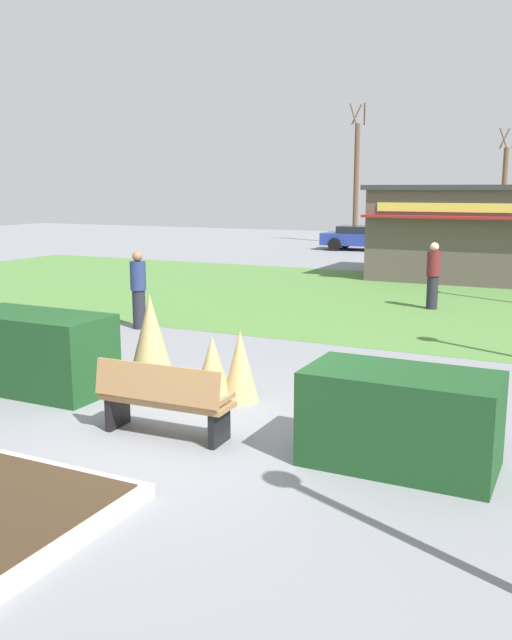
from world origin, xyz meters
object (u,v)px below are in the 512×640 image
(person_strolling, at_px, (138,289))
(parked_car_center_slot, at_px, (477,241))
(tree_center_bg, at_px, (504,193))
(park_bench, at_px, (163,399))
(person_standing, at_px, (433,275))
(parked_car_west_slot, at_px, (365,237))
(tree_right_bg, at_px, (356,182))
(food_kiosk, at_px, (500,233))

(person_strolling, relative_size, parked_car_center_slot, 0.40)
(parked_car_center_slot, height_order, tree_center_bg, tree_center_bg)
(park_bench, xyz_separation_m, tree_center_bg, (-0.01, 33.94, 2.30))
(person_standing, bearing_deg, parked_car_west_slot, 109.43)
(park_bench, relative_size, person_standing, 1.02)
(parked_car_west_slot, relative_size, tree_right_bg, 0.57)
(park_bench, xyz_separation_m, parked_car_west_slot, (-5.54, 26.16, 0.16))
(parked_car_west_slot, xyz_separation_m, parked_car_center_slot, (5.37, 0.00, 0.00))
(food_kiosk, xyz_separation_m, tree_right_bg, (-9.13, 12.83, 1.83))
(person_standing, height_order, parked_car_west_slot, person_standing)
(person_strolling, distance_m, tree_right_bg, 25.02)
(parked_car_west_slot, bearing_deg, person_strolling, -86.29)
(parked_car_west_slot, distance_m, parked_car_center_slot, 5.37)
(tree_right_bg, bearing_deg, person_standing, -66.73)
(person_strolling, distance_m, parked_car_west_slot, 20.88)
(person_standing, height_order, tree_center_bg, tree_center_bg)
(parked_car_center_slot, relative_size, tree_right_bg, 0.56)
(parked_car_center_slot, xyz_separation_m, tree_right_bg, (-7.14, 3.86, 2.76))
(person_standing, bearing_deg, tree_center_bg, 89.06)
(park_bench, distance_m, parked_car_west_slot, 26.75)
(person_standing, xyz_separation_m, tree_center_bg, (-1.05, 23.31, 1.92))
(person_standing, xyz_separation_m, tree_right_bg, (-8.34, 19.41, 2.54))
(parked_car_west_slot, bearing_deg, person_standing, -67.06)
(person_strolling, bearing_deg, person_standing, 131.10)
(person_standing, bearing_deg, food_kiosk, 79.67)
(food_kiosk, relative_size, person_strolling, 4.89)
(food_kiosk, relative_size, tree_right_bg, 1.09)
(park_bench, distance_m, person_standing, 10.68)
(person_standing, xyz_separation_m, parked_car_center_slot, (-1.21, 15.54, -0.22))
(parked_car_center_slot, bearing_deg, person_standing, -85.56)
(park_bench, bearing_deg, tree_right_bg, 103.68)
(person_standing, relative_size, tree_right_bg, 0.22)
(park_bench, bearing_deg, food_kiosk, 83.96)
(tree_center_bg, bearing_deg, tree_right_bg, -151.84)
(person_strolling, relative_size, person_standing, 1.00)
(person_strolling, bearing_deg, parked_car_center_slot, 164.83)
(person_strolling, xyz_separation_m, parked_car_west_slot, (-1.35, 20.83, -0.22))
(tree_right_bg, xyz_separation_m, tree_center_bg, (7.30, 3.91, -0.62))
(food_kiosk, height_order, parked_car_center_slot, food_kiosk)
(food_kiosk, height_order, tree_right_bg, tree_right_bg)
(person_strolling, height_order, parked_car_center_slot, person_strolling)
(person_standing, xyz_separation_m, parked_car_west_slot, (-6.58, 15.54, -0.22))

